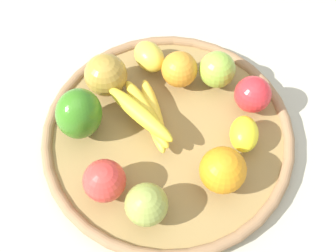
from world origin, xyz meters
TOP-DOWN VIEW (x-y plane):
  - ground_plane at (0.00, 0.00)m, footprint 2.40×2.40m
  - basket at (0.00, 0.00)m, footprint 0.46×0.46m
  - apple_0 at (0.12, -0.09)m, footprint 0.09×0.09m
  - apple_3 at (0.07, -0.15)m, footprint 0.07×0.07m
  - banana_bunch at (0.02, 0.04)m, footprint 0.16×0.14m
  - lemon_1 at (0.15, 0.04)m, footprint 0.09×0.08m
  - orange_0 at (-0.09, -0.09)m, footprint 0.11×0.11m
  - apple_2 at (-0.15, 0.03)m, footprint 0.10×0.10m
  - apple_4 at (0.09, 0.12)m, footprint 0.11×0.11m
  - apple_1 at (-0.12, 0.10)m, footprint 0.08×0.08m
  - bell_pepper at (0.00, 0.15)m, footprint 0.11×0.10m
  - lemon_0 at (-0.01, -0.13)m, footprint 0.07×0.05m
  - orange_1 at (0.11, -0.02)m, footprint 0.09×0.09m

SIDE VIEW (x-z plane):
  - ground_plane at x=0.00m, z-range 0.00..0.00m
  - basket at x=0.00m, z-range 0.00..0.03m
  - lemon_0 at x=-0.01m, z-range 0.03..0.08m
  - lemon_1 at x=0.15m, z-range 0.03..0.08m
  - banana_bunch at x=0.02m, z-range 0.03..0.09m
  - apple_3 at x=0.07m, z-range 0.03..0.10m
  - orange_1 at x=0.11m, z-range 0.03..0.10m
  - apple_0 at x=0.12m, z-range 0.03..0.10m
  - apple_2 at x=-0.15m, z-range 0.03..0.10m
  - apple_1 at x=-0.12m, z-range 0.03..0.10m
  - orange_0 at x=-0.09m, z-range 0.03..0.11m
  - apple_4 at x=0.09m, z-range 0.03..0.11m
  - bell_pepper at x=0.00m, z-range 0.03..0.13m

